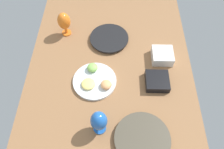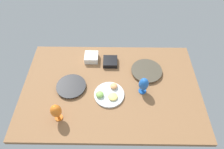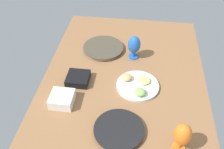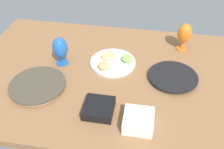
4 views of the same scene
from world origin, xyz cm
name	(u,v)px [view 3 (image 3 of 4)]	position (x,y,z in cm)	size (l,w,h in cm)	color
ground_plane	(123,86)	(0.00, 0.00, -2.00)	(160.00, 104.00, 4.00)	#8C603D
dinner_plate_left	(103,48)	(-33.80, -17.85, 1.41)	(29.37, 29.37, 2.71)	beige
dinner_plate_right	(119,130)	(35.86, 1.11, 1.33)	(26.65, 26.65, 2.55)	#4C4C51
fruit_platter	(137,85)	(1.56, 8.96, 1.59)	(26.46, 26.46, 5.58)	silver
hurricane_glass_orange	(182,135)	(41.71, 31.51, 11.01)	(8.68, 8.68, 17.84)	orange
hurricane_glass_blue	(134,45)	(-27.95, 4.58, 10.14)	(8.71, 8.71, 17.23)	blue
square_bowl_black	(78,78)	(1.22, -28.68, 2.57)	(13.92, 13.92, 4.62)	black
square_bowl_white	(62,99)	(20.14, -33.62, 3.45)	(13.26, 13.26, 6.20)	white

